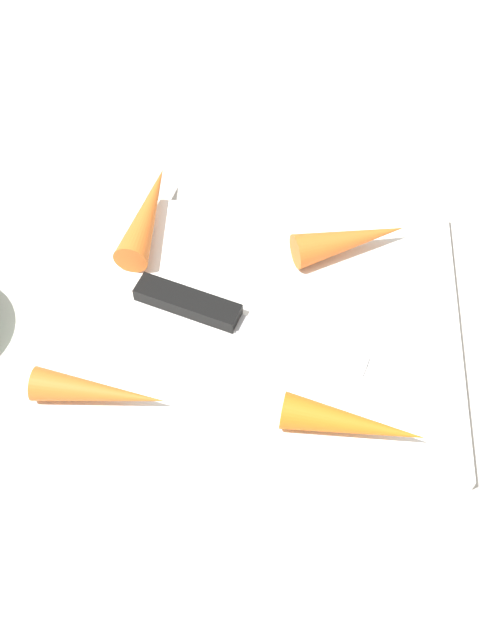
{
  "coord_description": "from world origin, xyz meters",
  "views": [
    {
      "loc": [
        -0.03,
        0.37,
        0.54
      ],
      "look_at": [
        0.0,
        0.0,
        0.01
      ],
      "focal_mm": 43.64,
      "sensor_mm": 36.0,
      "label": 1
    }
  ],
  "objects": [
    {
      "name": "carrot_longest",
      "position": [
        0.09,
        -0.1,
        0.03
      ],
      "size": [
        0.04,
        0.11,
        0.03
      ],
      "primitive_type": "cone",
      "rotation": [
        0.0,
        1.57,
        4.59
      ],
      "color": "orange",
      "rests_on": "cutting_board"
    },
    {
      "name": "cutting_board",
      "position": [
        0.0,
        0.0,
        0.01
      ],
      "size": [
        0.36,
        0.26,
        0.01
      ],
      "primitive_type": "cube",
      "color": "white",
      "rests_on": "ground_plane"
    },
    {
      "name": "ground_plane",
      "position": [
        0.0,
        0.0,
        0.0
      ],
      "size": [
        1.4,
        1.4,
        0.0
      ],
      "primitive_type": "plane",
      "color": "#ADA8A0"
    },
    {
      "name": "knife",
      "position": [
        0.03,
        -0.01,
        0.02
      ],
      "size": [
        0.2,
        0.08,
        0.01
      ],
      "rotation": [
        0.0,
        0.0,
        2.82
      ],
      "color": "#B7B7BC",
      "rests_on": "cutting_board"
    },
    {
      "name": "carrot_shortest",
      "position": [
        -0.09,
        -0.08,
        0.03
      ],
      "size": [
        0.1,
        0.06,
        0.03
      ],
      "primitive_type": "cone",
      "rotation": [
        0.0,
        1.57,
        3.5
      ],
      "color": "orange",
      "rests_on": "cutting_board"
    },
    {
      "name": "carrot_long",
      "position": [
        -0.09,
        0.1,
        0.03
      ],
      "size": [
        0.11,
        0.04,
        0.03
      ],
      "primitive_type": "cone",
      "rotation": [
        0.0,
        1.57,
        3.0
      ],
      "color": "orange",
      "rests_on": "cutting_board"
    },
    {
      "name": "carrot_short",
      "position": [
        0.1,
        0.08,
        0.03
      ],
      "size": [
        0.1,
        0.03,
        0.03
      ],
      "primitive_type": "cone",
      "rotation": [
        0.0,
        1.57,
        3.07
      ],
      "color": "orange",
      "rests_on": "cutting_board"
    }
  ]
}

